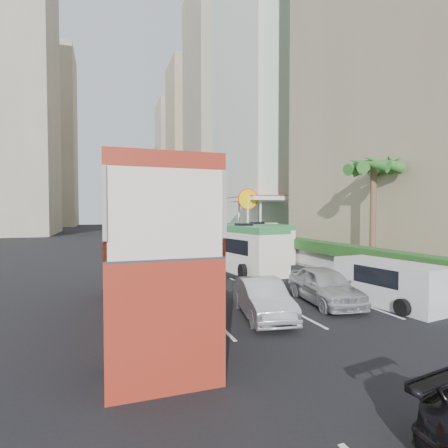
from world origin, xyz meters
name	(u,v)px	position (x,y,z in m)	size (l,w,h in m)	color
ground_plane	(290,304)	(0.00, 0.00, 0.00)	(200.00, 200.00, 0.00)	black
double_decker_bus	(141,248)	(-6.00, 0.00, 2.53)	(2.50, 11.00, 5.06)	#9E2B1B
car_silver_lane_a	(262,317)	(-1.82, -1.17, 0.00)	(1.44, 4.14, 1.36)	silver
car_silver_lane_b	(325,303)	(1.45, -0.30, 0.00)	(1.78, 4.42, 1.51)	silver
van_asset	(217,260)	(1.23, 13.66, 0.00)	(1.94, 4.20, 1.17)	silver
minibus_near	(244,248)	(1.26, 8.10, 1.47)	(2.20, 6.61, 2.93)	silver
minibus_far	(257,242)	(4.14, 12.34, 1.44)	(2.16, 6.48, 2.87)	silver
panel_van_near	(390,283)	(3.85, -1.33, 0.88)	(1.77, 4.42, 1.77)	silver
panel_van_far	(218,239)	(3.95, 21.78, 1.03)	(2.06, 5.15, 2.06)	silver
sidewalk	(250,244)	(9.00, 25.00, 0.09)	(6.00, 120.00, 0.18)	#99968C
kerb_wall	(271,249)	(6.20, 14.00, 0.68)	(0.30, 44.00, 1.00)	silver
hedge	(271,239)	(6.20, 14.00, 1.53)	(1.10, 44.00, 0.70)	#2D6626
palm_tree	(373,219)	(7.80, 4.00, 3.38)	(0.36, 0.36, 6.40)	brown
shell_station	(265,221)	(10.00, 23.00, 2.75)	(6.50, 8.00, 5.50)	silver
tower_stripe	(282,41)	(18.00, 34.00, 29.00)	(16.00, 18.00, 58.00)	white
tower_mid	(228,112)	(18.00, 58.00, 25.00)	(16.00, 16.00, 50.00)	tan
tower_far_a	(195,146)	(17.00, 82.00, 22.00)	(14.00, 14.00, 44.00)	tan
tower_far_b	(179,164)	(17.00, 104.00, 20.00)	(14.00, 14.00, 40.00)	tan
tower_left_b	(43,139)	(-22.00, 90.00, 23.00)	(16.00, 16.00, 46.00)	tan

